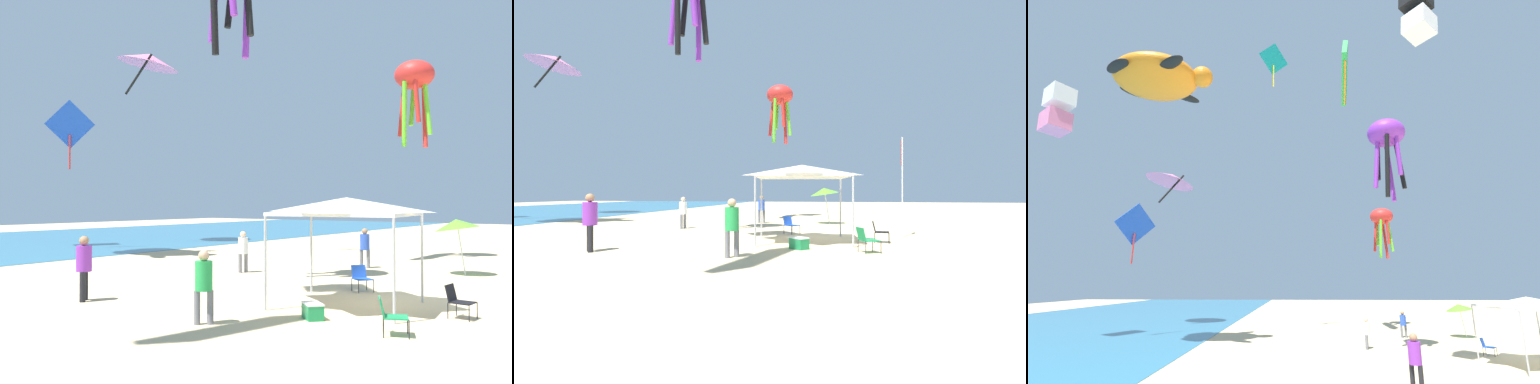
% 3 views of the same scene
% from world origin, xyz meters
% --- Properties ---
extents(ground, '(120.00, 120.00, 0.10)m').
position_xyz_m(ground, '(0.00, 0.00, -0.05)').
color(ground, '#D6BC8C').
extents(canopy_tent, '(3.67, 3.90, 3.00)m').
position_xyz_m(canopy_tent, '(-2.11, 1.10, 2.73)').
color(canopy_tent, '#B7B7BC').
rests_on(canopy_tent, ground).
extents(beach_umbrella, '(1.75, 1.78, 2.33)m').
position_xyz_m(beach_umbrella, '(6.34, 0.59, 2.00)').
color(beach_umbrella, silver).
rests_on(beach_umbrella, ground).
extents(folding_chair_near_cooler, '(0.79, 0.81, 0.82)m').
position_xyz_m(folding_chair_near_cooler, '(0.50, 1.92, 0.47)').
color(folding_chair_near_cooler, black).
rests_on(folding_chair_near_cooler, ground).
extents(person_near_umbrella, '(0.41, 0.46, 1.73)m').
position_xyz_m(person_near_umbrella, '(6.29, 4.51, 1.01)').
color(person_near_umbrella, slate).
rests_on(person_near_umbrella, ground).
extents(person_far_stroller, '(0.45, 0.45, 1.88)m').
position_xyz_m(person_far_stroller, '(-5.93, 7.61, 1.11)').
color(person_far_stroller, black).
rests_on(person_far_stroller, ground).
extents(person_kite_handler, '(0.44, 0.40, 1.68)m').
position_xyz_m(person_kite_handler, '(1.93, 7.85, 0.99)').
color(person_kite_handler, slate).
rests_on(person_kite_handler, ground).
extents(kite_diamond_teal, '(1.62, 2.32, 3.97)m').
position_xyz_m(kite_diamond_teal, '(5.40, 13.56, 21.46)').
color(kite_diamond_teal, teal).
extents(kite_octopus_purple, '(2.14, 2.14, 4.75)m').
position_xyz_m(kite_octopus_purple, '(-0.55, 6.50, 11.82)').
color(kite_octopus_purple, purple).
extents(kite_box_white, '(2.09, 2.14, 3.28)m').
position_xyz_m(kite_box_white, '(1.02, 27.79, 14.89)').
color(kite_box_white, white).
extents(kite_parafoil_green, '(5.22, 1.02, 3.14)m').
position_xyz_m(kite_parafoil_green, '(4.69, 7.90, 19.40)').
color(kite_parafoil_green, green).
extents(kite_turtle_orange, '(5.64, 6.36, 2.36)m').
position_xyz_m(kite_turtle_orange, '(-0.68, 20.33, 16.02)').
color(kite_turtle_orange, orange).
extents(kite_delta_pink, '(5.91, 5.95, 3.73)m').
position_xyz_m(kite_delta_pink, '(11.16, 23.59, 13.14)').
color(kite_delta_pink, pink).
extents(kite_diamond_blue, '(2.34, 1.93, 4.24)m').
position_xyz_m(kite_diamond_blue, '(4.36, 23.19, 7.50)').
color(kite_diamond_blue, blue).
extents(kite_octopus_red, '(2.01, 2.01, 4.48)m').
position_xyz_m(kite_octopus_red, '(11.55, 4.18, 9.18)').
color(kite_octopus_red, red).
extents(kite_box_black, '(1.65, 1.67, 2.50)m').
position_xyz_m(kite_box_black, '(-6.10, 6.17, 15.43)').
color(kite_box_black, black).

